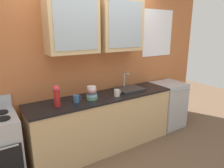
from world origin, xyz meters
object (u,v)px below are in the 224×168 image
sink_faucet (129,89)px  cup_near_bowls (76,99)px  cup_near_sink (117,93)px  bowl_stack (92,93)px  vase (57,95)px  dishwasher (168,104)px

sink_faucet → cup_near_bowls: size_ratio=3.45×
cup_near_sink → sink_faucet: bearing=24.5°
sink_faucet → bowl_stack: 0.76m
sink_faucet → cup_near_sink: bearing=-155.5°
bowl_stack → cup_near_bowls: (-0.24, 0.01, -0.04)m
sink_faucet → cup_near_bowls: (-1.00, -0.07, 0.03)m
bowl_stack → vase: vase is taller
cup_near_bowls → dishwasher: size_ratio=0.15×
cup_near_sink → dishwasher: bearing=5.1°
vase → sink_faucet: bearing=3.8°
vase → cup_near_bowls: (0.28, 0.01, -0.10)m
sink_faucet → bowl_stack: (-0.75, -0.08, 0.07)m
vase → cup_near_bowls: vase is taller
vase → dishwasher: vase is taller
bowl_stack → cup_near_bowls: bearing=178.7°
sink_faucet → cup_near_sink: 0.40m
sink_faucet → dishwasher: 1.04m
bowl_stack → cup_near_bowls: size_ratio=1.52×
sink_faucet → cup_near_sink: size_ratio=3.54×
dishwasher → sink_faucet: bearing=176.9°
sink_faucet → vase: bearing=-176.2°
bowl_stack → dishwasher: (1.69, 0.03, -0.53)m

